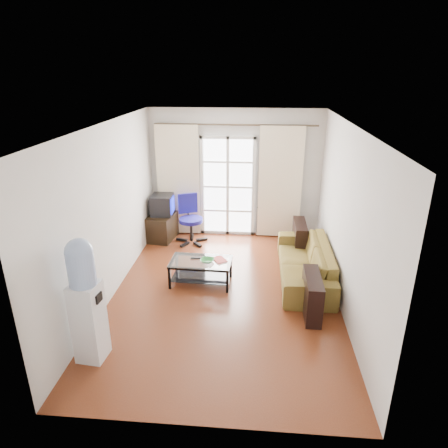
# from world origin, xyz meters

# --- Properties ---
(floor) EXTENTS (5.20, 5.20, 0.00)m
(floor) POSITION_xyz_m (0.00, 0.00, 0.00)
(floor) COLOR brown
(floor) RESTS_ON ground
(ceiling) EXTENTS (5.20, 5.20, 0.00)m
(ceiling) POSITION_xyz_m (0.00, 0.00, 2.70)
(ceiling) COLOR white
(ceiling) RESTS_ON wall_back
(wall_back) EXTENTS (3.60, 0.02, 2.70)m
(wall_back) POSITION_xyz_m (0.00, 2.60, 1.35)
(wall_back) COLOR silver
(wall_back) RESTS_ON floor
(wall_front) EXTENTS (3.60, 0.02, 2.70)m
(wall_front) POSITION_xyz_m (0.00, -2.60, 1.35)
(wall_front) COLOR silver
(wall_front) RESTS_ON floor
(wall_left) EXTENTS (0.02, 5.20, 2.70)m
(wall_left) POSITION_xyz_m (-1.80, 0.00, 1.35)
(wall_left) COLOR silver
(wall_left) RESTS_ON floor
(wall_right) EXTENTS (0.02, 5.20, 2.70)m
(wall_right) POSITION_xyz_m (1.80, 0.00, 1.35)
(wall_right) COLOR silver
(wall_right) RESTS_ON floor
(french_door) EXTENTS (1.16, 0.06, 2.15)m
(french_door) POSITION_xyz_m (-0.15, 2.54, 1.07)
(french_door) COLOR white
(french_door) RESTS_ON wall_back
(curtain_rod) EXTENTS (3.30, 0.04, 0.04)m
(curtain_rod) POSITION_xyz_m (0.00, 2.50, 2.38)
(curtain_rod) COLOR #4C3F2D
(curtain_rod) RESTS_ON wall_back
(curtain_left) EXTENTS (0.90, 0.07, 2.35)m
(curtain_left) POSITION_xyz_m (-1.20, 2.48, 1.20)
(curtain_left) COLOR #F8EAC7
(curtain_left) RESTS_ON curtain_rod
(curtain_right) EXTENTS (0.90, 0.07, 2.35)m
(curtain_right) POSITION_xyz_m (0.95, 2.48, 1.20)
(curtain_right) COLOR #F8EAC7
(curtain_right) RESTS_ON curtain_rod
(radiator) EXTENTS (0.64, 0.12, 0.64)m
(radiator) POSITION_xyz_m (0.80, 2.50, 0.33)
(radiator) COLOR gray
(radiator) RESTS_ON floor
(sofa) EXTENTS (2.15, 0.86, 0.63)m
(sofa) POSITION_xyz_m (1.34, 0.64, 0.31)
(sofa) COLOR brown
(sofa) RESTS_ON floor
(coffee_table) EXTENTS (1.05, 0.62, 0.42)m
(coffee_table) POSITION_xyz_m (-0.43, 0.33, 0.27)
(coffee_table) COLOR silver
(coffee_table) RESTS_ON floor
(bowl) EXTENTS (0.29, 0.29, 0.06)m
(bowl) POSITION_xyz_m (-0.32, 0.30, 0.44)
(bowl) COLOR #378530
(bowl) RESTS_ON coffee_table
(book) EXTENTS (0.41, 0.42, 0.02)m
(book) POSITION_xyz_m (-0.20, 0.32, 0.43)
(book) COLOR #B03415
(book) RESTS_ON coffee_table
(remote) EXTENTS (0.18, 0.07, 0.02)m
(remote) POSITION_xyz_m (-0.53, 0.41, 0.43)
(remote) COLOR black
(remote) RESTS_ON coffee_table
(tv_stand) EXTENTS (0.60, 0.81, 0.55)m
(tv_stand) POSITION_xyz_m (-1.52, 2.15, 0.27)
(tv_stand) COLOR black
(tv_stand) RESTS_ON floor
(crt_tv) EXTENTS (0.48, 0.47, 0.43)m
(crt_tv) POSITION_xyz_m (-1.52, 2.17, 0.76)
(crt_tv) COLOR black
(crt_tv) RESTS_ON tv_stand
(task_chair) EXTENTS (0.91, 0.91, 1.01)m
(task_chair) POSITION_xyz_m (-0.88, 2.03, 0.30)
(task_chair) COLOR black
(task_chair) RESTS_ON floor
(water_cooler) EXTENTS (0.38, 0.37, 1.64)m
(water_cooler) POSITION_xyz_m (-1.54, -1.66, 0.86)
(water_cooler) COLOR silver
(water_cooler) RESTS_ON floor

